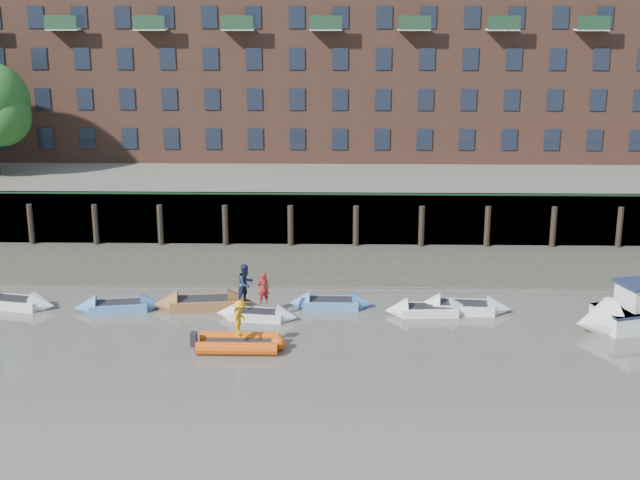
{
  "coord_description": "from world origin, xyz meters",
  "views": [
    {
      "loc": [
        0.86,
        -30.77,
        15.32
      ],
      "look_at": [
        -0.0,
        12.0,
        3.2
      ],
      "focal_mm": 50.0,
      "sensor_mm": 36.0,
      "label": 1
    }
  ],
  "objects_px": {
    "rowboat_1": "(119,306)",
    "person_rower_a": "(263,288)",
    "rowboat_2": "(203,303)",
    "rib_tender": "(242,343)",
    "motor_launch": "(631,313)",
    "person_rib_crew": "(240,319)",
    "person_rower_b": "(246,283)",
    "rowboat_4": "(331,303)",
    "rowboat_3": "(257,315)",
    "rowboat_6": "(463,307)",
    "rowboat_0": "(12,302)",
    "rowboat_5": "(429,310)"
  },
  "relations": [
    {
      "from": "rowboat_4",
      "to": "rowboat_5",
      "type": "bearing_deg",
      "value": -9.82
    },
    {
      "from": "rowboat_1",
      "to": "person_rower_b",
      "type": "xyz_separation_m",
      "value": [
        6.39,
        -0.84,
        1.5
      ]
    },
    {
      "from": "rowboat_3",
      "to": "rowboat_6",
      "type": "height_order",
      "value": "rowboat_6"
    },
    {
      "from": "rowboat_5",
      "to": "rowboat_4",
      "type": "bearing_deg",
      "value": 166.39
    },
    {
      "from": "rowboat_2",
      "to": "rowboat_4",
      "type": "height_order",
      "value": "rowboat_2"
    },
    {
      "from": "rowboat_2",
      "to": "person_rower_b",
      "type": "distance_m",
      "value": 3.01
    },
    {
      "from": "rowboat_2",
      "to": "rib_tender",
      "type": "height_order",
      "value": "rowboat_2"
    },
    {
      "from": "motor_launch",
      "to": "person_rower_a",
      "type": "height_order",
      "value": "person_rower_a"
    },
    {
      "from": "rowboat_5",
      "to": "rib_tender",
      "type": "xyz_separation_m",
      "value": [
        -8.65,
        -4.55,
        0.07
      ]
    },
    {
      "from": "rowboat_0",
      "to": "motor_launch",
      "type": "height_order",
      "value": "motor_launch"
    },
    {
      "from": "rowboat_3",
      "to": "rowboat_6",
      "type": "relative_size",
      "value": 0.87
    },
    {
      "from": "rowboat_0",
      "to": "person_rower_a",
      "type": "xyz_separation_m",
      "value": [
        12.67,
        -1.44,
        1.32
      ]
    },
    {
      "from": "rowboat_0",
      "to": "rowboat_1",
      "type": "relative_size",
      "value": 1.05
    },
    {
      "from": "person_rib_crew",
      "to": "rowboat_3",
      "type": "bearing_deg",
      "value": 7.39
    },
    {
      "from": "rowboat_3",
      "to": "person_rower_a",
      "type": "height_order",
      "value": "person_rower_a"
    },
    {
      "from": "rowboat_4",
      "to": "rowboat_3",
      "type": "bearing_deg",
      "value": -153.55
    },
    {
      "from": "rowboat_3",
      "to": "person_rib_crew",
      "type": "xyz_separation_m",
      "value": [
        -0.39,
        -3.79,
        1.25
      ]
    },
    {
      "from": "rowboat_0",
      "to": "person_rower_b",
      "type": "bearing_deg",
      "value": 5.25
    },
    {
      "from": "rowboat_6",
      "to": "rowboat_4",
      "type": "bearing_deg",
      "value": -178.86
    },
    {
      "from": "rowboat_2",
      "to": "rib_tender",
      "type": "xyz_separation_m",
      "value": [
        2.49,
        -5.24,
        0.04
      ]
    },
    {
      "from": "rowboat_4",
      "to": "person_rower_a",
      "type": "relative_size",
      "value": 2.72
    },
    {
      "from": "person_rower_a",
      "to": "person_rower_b",
      "type": "relative_size",
      "value": 0.82
    },
    {
      "from": "rowboat_1",
      "to": "person_rib_crew",
      "type": "xyz_separation_m",
      "value": [
        6.52,
        -4.84,
        1.24
      ]
    },
    {
      "from": "rowboat_2",
      "to": "person_rower_a",
      "type": "height_order",
      "value": "person_rower_a"
    },
    {
      "from": "rowboat_1",
      "to": "rowboat_2",
      "type": "distance_m",
      "value": 4.12
    },
    {
      "from": "rowboat_0",
      "to": "person_rower_a",
      "type": "distance_m",
      "value": 12.82
    },
    {
      "from": "rowboat_0",
      "to": "rowboat_5",
      "type": "bearing_deg",
      "value": 9.4
    },
    {
      "from": "rowboat_0",
      "to": "rowboat_6",
      "type": "height_order",
      "value": "rowboat_6"
    },
    {
      "from": "rowboat_2",
      "to": "rowboat_5",
      "type": "bearing_deg",
      "value": -10.73
    },
    {
      "from": "rowboat_1",
      "to": "person_rower_a",
      "type": "distance_m",
      "value": 7.44
    },
    {
      "from": "motor_launch",
      "to": "person_rib_crew",
      "type": "height_order",
      "value": "person_rib_crew"
    },
    {
      "from": "rib_tender",
      "to": "motor_launch",
      "type": "bearing_deg",
      "value": 9.92
    },
    {
      "from": "rowboat_2",
      "to": "rowboat_4",
      "type": "relative_size",
      "value": 1.2
    },
    {
      "from": "rowboat_1",
      "to": "rowboat_3",
      "type": "distance_m",
      "value": 6.99
    },
    {
      "from": "rib_tender",
      "to": "rowboat_6",
      "type": "bearing_deg",
      "value": 25.76
    },
    {
      "from": "rowboat_1",
      "to": "rowboat_2",
      "type": "xyz_separation_m",
      "value": [
        4.1,
        0.45,
        0.03
      ]
    },
    {
      "from": "person_rower_a",
      "to": "rib_tender",
      "type": "bearing_deg",
      "value": 59.0
    },
    {
      "from": "rowboat_0",
      "to": "rowboat_3",
      "type": "distance_m",
      "value": 12.42
    },
    {
      "from": "rowboat_1",
      "to": "rowboat_6",
      "type": "relative_size",
      "value": 0.95
    },
    {
      "from": "rowboat_1",
      "to": "rowboat_4",
      "type": "xyz_separation_m",
      "value": [
        10.46,
        0.65,
        -0.01
      ]
    },
    {
      "from": "rowboat_3",
      "to": "person_rower_b",
      "type": "relative_size",
      "value": 2.16
    },
    {
      "from": "rib_tender",
      "to": "person_rower_a",
      "type": "relative_size",
      "value": 2.48
    },
    {
      "from": "rowboat_5",
      "to": "rowboat_3",
      "type": "bearing_deg",
      "value": -177.46
    },
    {
      "from": "rowboat_2",
      "to": "rowboat_4",
      "type": "bearing_deg",
      "value": -5.32
    },
    {
      "from": "rowboat_6",
      "to": "rowboat_2",
      "type": "bearing_deg",
      "value": -175.76
    },
    {
      "from": "rowboat_6",
      "to": "person_rower_a",
      "type": "relative_size",
      "value": 3.03
    },
    {
      "from": "rowboat_2",
      "to": "motor_launch",
      "type": "distance_m",
      "value": 20.56
    },
    {
      "from": "rib_tender",
      "to": "motor_launch",
      "type": "xyz_separation_m",
      "value": [
        17.94,
        3.03,
        0.42
      ]
    },
    {
      "from": "rowboat_2",
      "to": "person_rib_crew",
      "type": "relative_size",
      "value": 3.06
    },
    {
      "from": "rowboat_6",
      "to": "person_rib_crew",
      "type": "distance_m",
      "value": 11.63
    }
  ]
}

